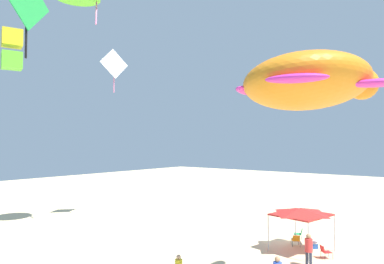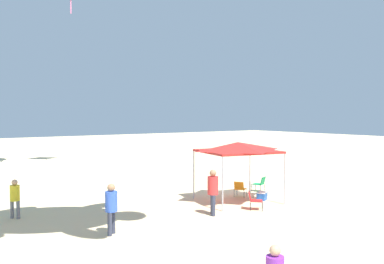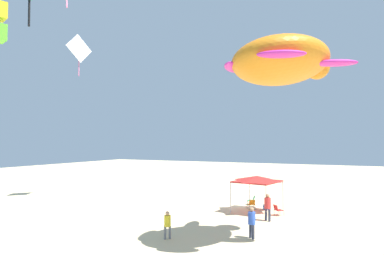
{
  "view_description": "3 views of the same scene",
  "coord_description": "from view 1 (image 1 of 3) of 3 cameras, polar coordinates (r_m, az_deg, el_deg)",
  "views": [
    {
      "loc": [
        -10.54,
        24.33,
        7.21
      ],
      "look_at": [
        0.53,
        10.19,
        7.83
      ],
      "focal_mm": 32.27,
      "sensor_mm": 36.0,
      "label": 1
    },
    {
      "loc": [
        -16.72,
        14.62,
        4.24
      ],
      "look_at": [
        -1.47,
        3.71,
        3.41
      ],
      "focal_mm": 38.65,
      "sensor_mm": 36.0,
      "label": 2
    },
    {
      "loc": [
        -8.61,
        27.35,
        5.56
      ],
      "look_at": [
        0.53,
        8.33,
        6.23
      ],
      "focal_mm": 30.7,
      "sensor_mm": 36.0,
      "label": 3
    }
  ],
  "objects": [
    {
      "name": "cooler_box",
      "position": [
        26.53,
        19.55,
        -17.19
      ],
      "size": [
        0.66,
        0.74,
        0.4
      ],
      "color": "blue",
      "rests_on": "ground"
    },
    {
      "name": "folding_chair_left_of_tent",
      "position": [
        24.43,
        21.11,
        -17.86
      ],
      "size": [
        0.8,
        0.81,
        0.82
      ],
      "rotation": [
        0.0,
        0.0,
        5.51
      ],
      "color": "black",
      "rests_on": "ground"
    },
    {
      "name": "kite_box_yellow",
      "position": [
        23.9,
        -27.61,
        11.99
      ],
      "size": [
        1.45,
        1.44,
        2.37
      ],
      "rotation": [
        0.0,
        0.0,
        1.21
      ],
      "color": "yellow"
    },
    {
      "name": "person_far_stroller",
      "position": [
        22.46,
        18.72,
        -17.61
      ],
      "size": [
        0.46,
        0.45,
        1.91
      ],
      "rotation": [
        0.0,
        0.0,
        2.58
      ],
      "color": "#33384C",
      "rests_on": "ground"
    },
    {
      "name": "kite_diamond_green",
      "position": [
        18.9,
        -25.65,
        18.65
      ],
      "size": [
        1.09,
        2.8,
        4.24
      ],
      "rotation": [
        0.0,
        0.0,
        4.99
      ],
      "color": "green"
    },
    {
      "name": "kite_turtle_orange",
      "position": [
        15.84,
        18.97,
        7.67
      ],
      "size": [
        7.38,
        7.45,
        2.97
      ],
      "rotation": [
        0.0,
        0.0,
        4.21
      ],
      "color": "orange"
    },
    {
      "name": "ground",
      "position": [
        27.49,
        14.79,
        -17.23
      ],
      "size": [
        120.0,
        120.0,
        0.1
      ],
      "primitive_type": "cube",
      "color": "beige"
    },
    {
      "name": "folding_chair_near_cooler",
      "position": [
        26.44,
        16.79,
        -16.66
      ],
      "size": [
        0.77,
        0.8,
        0.82
      ],
      "rotation": [
        0.0,
        0.0,
        0.55
      ],
      "color": "black",
      "rests_on": "ground"
    },
    {
      "name": "canopy_tent",
      "position": [
        25.04,
        17.59,
        -12.47
      ],
      "size": [
        3.64,
        3.9,
        2.88
      ],
      "rotation": [
        0.0,
        0.0,
        -0.19
      ],
      "color": "#B7B7BC",
      "rests_on": "ground"
    },
    {
      "name": "folding_chair_right_of_tent",
      "position": [
        28.34,
        17.31,
        -15.64
      ],
      "size": [
        0.77,
        0.71,
        0.82
      ],
      "rotation": [
        0.0,
        0.0,
        1.95
      ],
      "color": "black",
      "rests_on": "ground"
    },
    {
      "name": "kite_diamond_white",
      "position": [
        34.06,
        -12.76,
        10.7
      ],
      "size": [
        0.54,
        2.93,
        4.21
      ],
      "rotation": [
        0.0,
        0.0,
        1.57
      ],
      "color": "white"
    }
  ]
}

